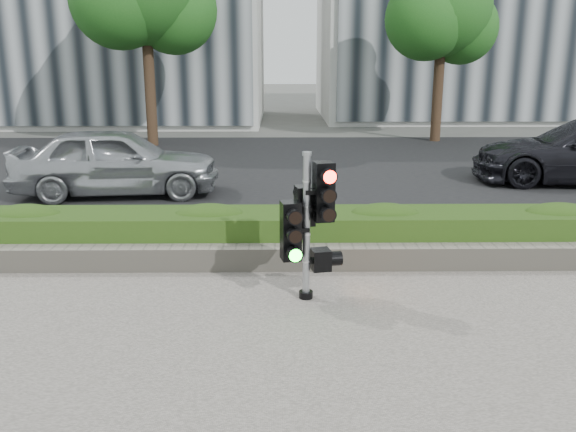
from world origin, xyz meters
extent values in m
plane|color=#51514C|center=(0.00, 0.00, 0.00)|extent=(120.00, 120.00, 0.00)
cube|color=black|center=(0.00, 10.00, 0.01)|extent=(60.00, 13.00, 0.02)
cube|color=gray|center=(0.00, 3.15, 0.06)|extent=(60.00, 0.25, 0.12)
cube|color=gray|center=(0.00, 1.90, 0.20)|extent=(12.00, 0.32, 0.34)
cube|color=#4B7223|center=(0.00, 2.55, 0.37)|extent=(12.00, 1.00, 0.68)
cylinder|color=black|center=(-4.50, 14.50, 2.02)|extent=(0.36, 0.36, 4.03)
sphere|color=#174D16|center=(-3.64, 14.86, 4.46)|extent=(2.88, 2.88, 2.88)
cylinder|color=black|center=(5.50, 15.50, 1.79)|extent=(0.36, 0.36, 3.58)
sphere|color=#174D16|center=(5.50, 15.50, 4.61)|extent=(3.33, 3.33, 3.33)
sphere|color=#174D16|center=(6.27, 15.82, 3.97)|extent=(2.56, 2.56, 2.56)
sphere|color=#174D16|center=(4.86, 15.12, 4.22)|extent=(2.82, 2.82, 2.82)
cylinder|color=black|center=(0.22, 0.79, 0.07)|extent=(0.18, 0.18, 0.09)
cylinder|color=gray|center=(0.22, 0.79, 0.95)|extent=(0.09, 0.09, 1.84)
cylinder|color=gray|center=(0.22, 0.79, 1.89)|extent=(0.12, 0.12, 0.04)
cube|color=#FF1107|center=(0.42, 0.80, 1.42)|extent=(0.28, 0.28, 0.74)
cube|color=#14E51E|center=(0.02, 0.72, 0.95)|extent=(0.28, 0.28, 0.74)
cube|color=black|center=(0.20, 0.99, 1.20)|extent=(0.28, 0.28, 0.50)
cube|color=orange|center=(0.40, 0.85, 0.52)|extent=(0.28, 0.28, 0.27)
imported|color=#A7AAAF|center=(-3.72, 6.80, 0.78)|extent=(4.60, 2.21, 1.51)
camera|label=1|loc=(-0.10, -6.49, 3.05)|focal=38.00mm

